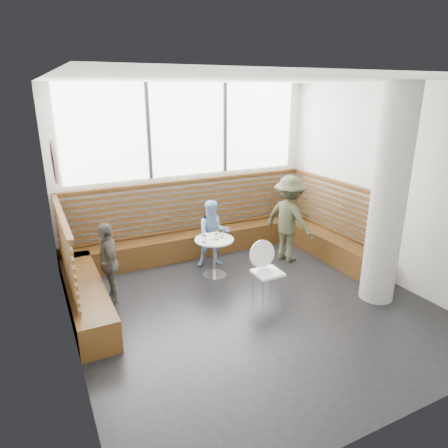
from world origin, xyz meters
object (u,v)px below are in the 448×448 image
child_back (213,234)px  child_left (108,262)px  cafe_table (214,249)px  adult_man (289,219)px  cafe_chair (265,266)px  concrete_column (389,198)px

child_back → child_left: 2.00m
cafe_table → child_left: child_left is taller
cafe_table → adult_man: adult_man is taller
cafe_chair → child_back: 1.46m
concrete_column → adult_man: concrete_column is taller
cafe_table → child_back: child_back is taller
child_back → child_left: (-1.95, -0.45, 0.01)m
cafe_table → concrete_column: bearing=-43.2°
concrete_column → cafe_chair: bearing=153.3°
cafe_table → child_left: bearing=-178.6°
cafe_chair → child_back: size_ratio=0.73×
concrete_column → adult_man: (-0.38, 1.83, -0.79)m
adult_man → child_back: bearing=57.9°
adult_man → child_left: adult_man is taller
cafe_table → child_left: (-1.78, -0.04, 0.14)m
cafe_chair → child_back: (-0.21, 1.44, 0.09)m
cafe_chair → child_left: 2.37m
concrete_column → cafe_table: concrete_column is taller
concrete_column → adult_man: bearing=101.8°
adult_man → child_back: adult_man is taller
child_back → child_left: child_left is taller
concrete_column → child_left: 4.22m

